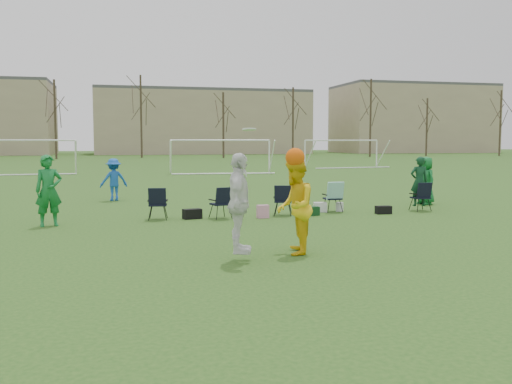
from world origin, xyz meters
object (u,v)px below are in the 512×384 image
object	(u,v)px
goal_left	(22,147)
fielder_green_far	(426,181)
center_contest	(273,204)
goal_right	(342,146)
fielder_blue	(114,180)
goal_mid	(221,147)
fielder_green_near	(49,191)

from	to	relation	value
goal_left	fielder_green_far	bearing A→B (deg)	-59.05
center_contest	goal_left	world-z (taller)	center_contest
goal_left	goal_right	xyz separation A→B (m)	(26.00, 4.00, 0.00)
fielder_blue	goal_left	world-z (taller)	goal_left
goal_mid	goal_right	world-z (taller)	same
fielder_green_near	fielder_green_far	xyz separation A→B (m)	(13.00, 2.44, -0.10)
fielder_blue	fielder_green_far	distance (m)	12.01
center_contest	goal_left	distance (m)	33.76
fielder_blue	goal_mid	xyz separation A→B (m)	(7.60, 18.27, 1.09)
fielder_green_near	goal_right	bearing A→B (deg)	39.42
fielder_green_near	fielder_blue	world-z (taller)	fielder_green_near
goal_left	goal_right	distance (m)	26.31
center_contest	goal_mid	distance (m)	30.70
center_contest	goal_mid	xyz separation A→B (m)	(4.44, 30.37, 0.84)
fielder_blue	center_contest	size ratio (longest dim) A/B	0.64
fielder_blue	goal_mid	world-z (taller)	goal_mid
fielder_blue	goal_right	bearing A→B (deg)	-144.13
goal_mid	fielder_green_far	bearing A→B (deg)	-76.65
fielder_blue	goal_left	distance (m)	21.29
fielder_green_far	goal_mid	distance (m)	22.71
fielder_blue	fielder_green_far	world-z (taller)	fielder_green_far
fielder_green_near	fielder_blue	bearing A→B (deg)	59.40
goal_mid	goal_left	bearing A→B (deg)	175.87
fielder_blue	goal_right	world-z (taller)	goal_right
center_contest	goal_left	xyz separation A→B (m)	(-9.56, 32.37, 0.84)
fielder_blue	goal_mid	bearing A→B (deg)	-127.80
goal_mid	goal_right	size ratio (longest dim) A/B	1.01
fielder_green_far	center_contest	size ratio (longest dim) A/B	0.68
fielder_green_far	goal_right	xyz separation A→B (m)	(8.31, 28.39, 1.04)
goal_right	goal_left	bearing A→B (deg)	-179.25
fielder_green_near	fielder_green_far	size ratio (longest dim) A/B	1.12
fielder_green_far	goal_mid	xyz separation A→B (m)	(-3.69, 22.39, 1.04)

